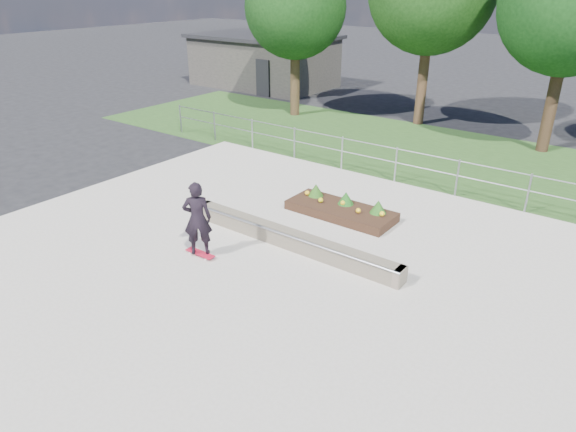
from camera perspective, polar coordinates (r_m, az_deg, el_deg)
name	(u,v)px	position (r m, az deg, el deg)	size (l,w,h in m)	color
ground	(239,283)	(11.29, -5.43, -7.39)	(120.00, 120.00, 0.00)	black
grass_verge	(436,156)	(20.04, 16.13, 6.45)	(30.00, 8.00, 0.02)	#24441B
concrete_slab	(239,282)	(11.27, -5.44, -7.26)	(15.00, 15.00, 0.06)	#A9A196
fence	(396,160)	(16.72, 11.93, 6.06)	(20.06, 0.06, 1.20)	gray
building	(264,60)	(32.64, -2.71, 16.89)	(8.40, 5.40, 3.00)	#2F2D2A
tree_far_left	(295,7)	(24.74, 0.82, 22.17)	(4.55, 4.55, 7.15)	#352415
tree_mid_right	(573,4)	(21.29, 29.10, 19.90)	(4.90, 4.90, 7.70)	black
grind_ledge	(290,239)	(12.46, 0.18, -2.57)	(6.00, 0.44, 0.43)	brown
planter_bed	(342,208)	(14.23, 5.98, 0.84)	(3.00, 1.20, 0.61)	black
skateboarder	(197,219)	(11.89, -10.04, -0.31)	(0.80, 0.75, 1.86)	silver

